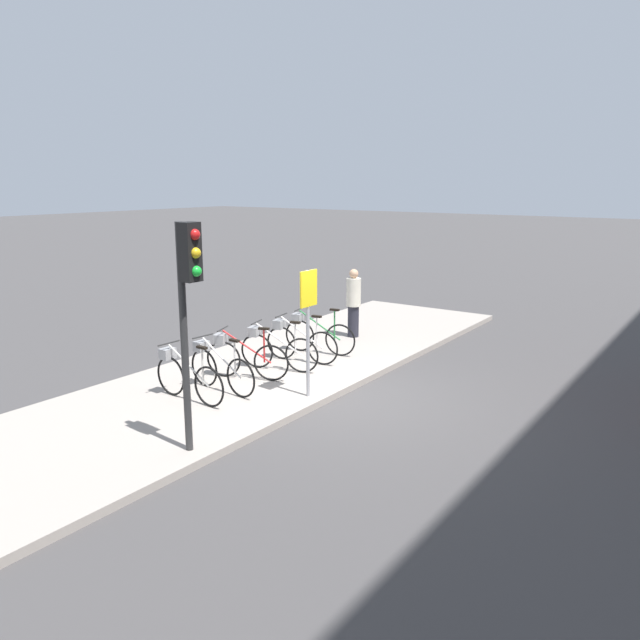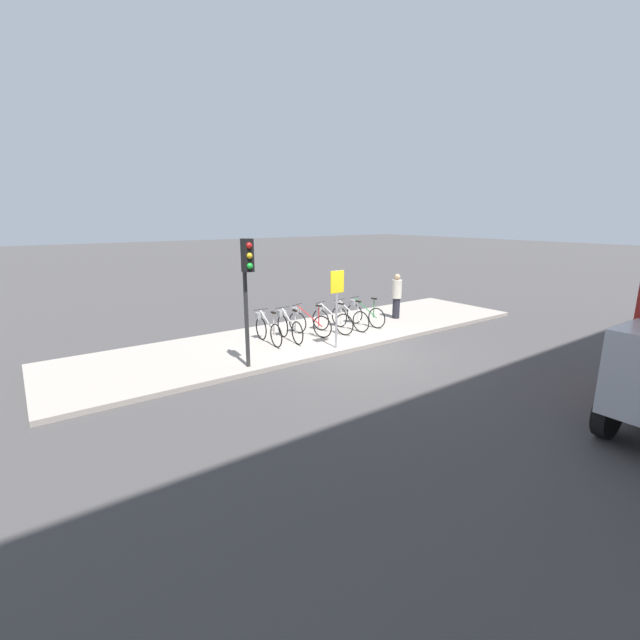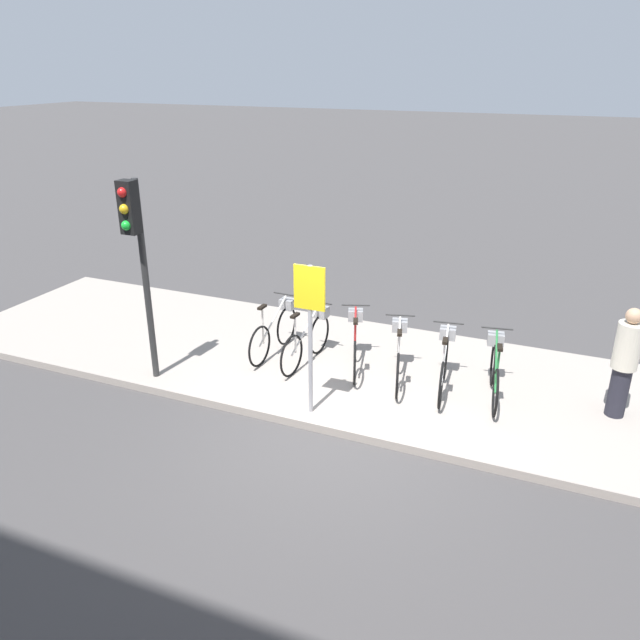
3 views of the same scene
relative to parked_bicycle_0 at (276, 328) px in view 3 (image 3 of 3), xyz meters
The scene contains 11 objects.
ground_plane 2.65m from the parked_bicycle_0, 46.25° to the right, with size 120.00×120.00×0.00m, color #423F3F.
sidewalk 1.86m from the parked_bicycle_0, ahead, with size 15.34×3.77×0.12m.
parked_bicycle_0 is the anchor object (origin of this frame).
parked_bicycle_1 0.67m from the parked_bicycle_0, 10.50° to the right, with size 0.46×1.62×1.00m.
parked_bicycle_2 1.41m from the parked_bicycle_0, ahead, with size 0.67×1.54×1.00m.
parked_bicycle_3 2.18m from the parked_bicycle_0, ahead, with size 0.58×1.58×1.00m.
parked_bicycle_4 2.90m from the parked_bicycle_0, ahead, with size 0.46×1.61×1.00m.
parked_bicycle_5 3.62m from the parked_bicycle_0, ahead, with size 0.48×1.60×1.00m.
pedestrian 5.31m from the parked_bicycle_0, ahead, with size 0.34×0.34×1.60m.
traffic_light 2.79m from the parked_bicycle_0, 129.87° to the right, with size 0.24×0.40×3.09m.
sign_post 2.31m from the parked_bicycle_0, 50.02° to the right, with size 0.44×0.07×2.16m.
Camera 3 is at (2.64, -6.73, 4.71)m, focal length 35.00 mm.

